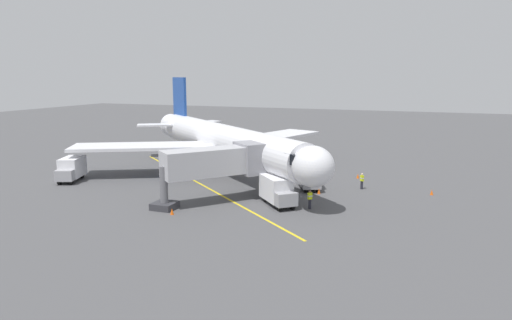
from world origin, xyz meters
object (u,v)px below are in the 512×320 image
airplane (223,141)px  jet_bridge (221,162)px  box_truck_starboard_side (309,175)px  box_truck_portside (278,190)px  safety_cone_nose_right (358,176)px  ground_crew_marshaller (362,181)px  safety_cone_wing_starboard (319,191)px  box_truck_near_nose (71,169)px  safety_cone_wing_port (432,192)px  safety_cone_nose_left (172,211)px  ground_crew_wing_walker (310,199)px

airplane → jet_bridge: 12.50m
box_truck_starboard_side → box_truck_portside: bearing=82.0°
jet_bridge → safety_cone_nose_right: jet_bridge is taller
ground_crew_marshaller → box_truck_portside: (6.36, 8.89, 0.50)m
safety_cone_nose_right → safety_cone_wing_starboard: same height
ground_crew_marshaller → box_truck_near_nose: box_truck_near_nose is taller
ground_crew_marshaller → jet_bridge: bearing=38.8°
box_truck_near_nose → box_truck_portside: (-24.95, 0.90, 0.00)m
box_truck_portside → safety_cone_nose_right: box_truck_portside is taller
box_truck_portside → safety_cone_wing_port: size_ratio=8.58×
safety_cone_nose_left → safety_cone_wing_port: (-20.80, -15.13, 0.00)m
jet_bridge → safety_cone_wing_starboard: (-8.05, -5.93, -3.49)m
airplane → ground_crew_wing_walker: airplane is taller
box_truck_starboard_side → box_truck_near_nose: bearing=13.8°
ground_crew_marshaller → safety_cone_nose_left: bearing=47.2°
airplane → safety_cone_wing_starboard: 14.77m
ground_crew_wing_walker → box_truck_portside: size_ratio=0.36×
airplane → box_truck_starboard_side: airplane is taller
box_truck_starboard_side → safety_cone_nose_right: box_truck_starboard_side is taller
airplane → jet_bridge: airplane is taller
jet_bridge → safety_cone_nose_left: bearing=69.2°
jet_bridge → ground_crew_marshaller: bearing=-141.2°
ground_crew_wing_walker → box_truck_near_nose: 28.05m
jet_bridge → safety_cone_wing_port: bearing=-152.9°
jet_bridge → safety_cone_wing_port: size_ratio=18.15×
box_truck_starboard_side → safety_cone_nose_left: bearing=57.4°
airplane → box_truck_near_nose: airplane is taller
ground_crew_marshaller → box_truck_starboard_side: (5.34, 1.63, 0.50)m
box_truck_near_nose → safety_cone_wing_starboard: (-27.57, -4.45, -1.11)m
airplane → safety_cone_nose_left: airplane is taller
jet_bridge → ground_crew_wing_walker: size_ratio=5.84×
box_truck_portside → safety_cone_wing_port: box_truck_portside is taller
box_truck_portside → safety_cone_nose_left: box_truck_portside is taller
ground_crew_marshaller → safety_cone_wing_port: ground_crew_marshaller is taller
ground_crew_wing_walker → box_truck_starboard_side: bearing=-74.4°
ground_crew_marshaller → safety_cone_nose_right: 5.25m
box_truck_near_nose → box_truck_starboard_side: 26.73m
box_truck_near_nose → safety_cone_wing_port: size_ratio=9.08×
box_truck_near_nose → safety_cone_nose_left: bearing=158.0°
box_truck_near_nose → safety_cone_nose_right: box_truck_near_nose is taller
airplane → safety_cone_wing_starboard: airplane is taller
box_truck_starboard_side → ground_crew_marshaller: bearing=-163.0°
airplane → safety_cone_nose_left: (-3.06, 16.93, -3.73)m
airplane → safety_cone_nose_right: bearing=-168.6°
ground_crew_marshaller → box_truck_starboard_side: size_ratio=0.34×
safety_cone_wing_port → safety_cone_wing_starboard: (10.65, 3.65, 0.00)m
box_truck_portside → safety_cone_nose_left: (7.53, 6.13, -1.11)m
jet_bridge → ground_crew_wing_walker: jet_bridge is taller
ground_crew_wing_walker → safety_cone_nose_right: ground_crew_wing_walker is taller
airplane → safety_cone_nose_left: bearing=100.2°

